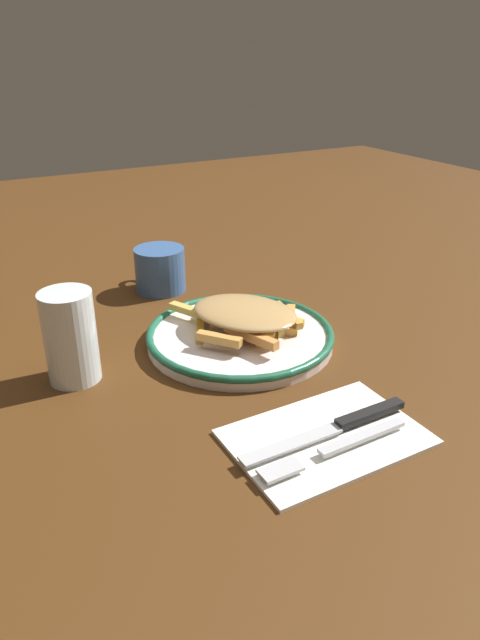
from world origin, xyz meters
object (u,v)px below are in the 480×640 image
object	(u,v)px
fork	(333,448)
water_glass	(70,337)
coffee_mug	(160,269)
knife	(341,425)
fries_heap	(247,316)
plate	(240,336)
napkin	(326,436)

from	to	relation	value
fork	water_glass	bearing A→B (deg)	34.00
fork	coffee_mug	world-z (taller)	coffee_mug
water_glass	coffee_mug	distance (m)	0.30
fork	knife	xyz separation A→B (m)	(0.03, -0.03, 0.00)
fork	water_glass	size ratio (longest dim) A/B	1.49
fries_heap	coffee_mug	xyz separation A→B (m)	(0.24, 0.03, -0.00)
plate	knife	xyz separation A→B (m)	(-0.24, 0.01, 0.00)
fries_heap	coffee_mug	world-z (taller)	coffee_mug
coffee_mug	fries_heap	bearing A→B (deg)	-171.88
plate	napkin	distance (m)	0.24
napkin	coffee_mug	size ratio (longest dim) A/B	1.87
napkin	fork	xyz separation A→B (m)	(-0.03, 0.01, 0.01)
napkin	plate	bearing A→B (deg)	-6.21
water_glass	coffee_mug	bearing A→B (deg)	-42.60
plate	fries_heap	world-z (taller)	fries_heap
napkin	water_glass	bearing A→B (deg)	38.54
water_glass	coffee_mug	size ratio (longest dim) A/B	1.07
coffee_mug	plate	bearing A→B (deg)	-174.11
napkin	knife	world-z (taller)	knife
napkin	water_glass	xyz separation A→B (m)	(0.26, 0.20, 0.05)
knife	fork	bearing A→B (deg)	132.40
knife	water_glass	distance (m)	0.34
napkin	fork	bearing A→B (deg)	156.61
plate	napkin	bearing A→B (deg)	173.79
coffee_mug	knife	bearing A→B (deg)	-177.90
knife	napkin	bearing A→B (deg)	90.56
fork	knife	distance (m)	0.04
napkin	coffee_mug	bearing A→B (deg)	-0.17
water_glass	coffee_mug	world-z (taller)	water_glass
knife	coffee_mug	world-z (taller)	coffee_mug
fork	coffee_mug	distance (m)	0.51
fries_heap	water_glass	distance (m)	0.24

